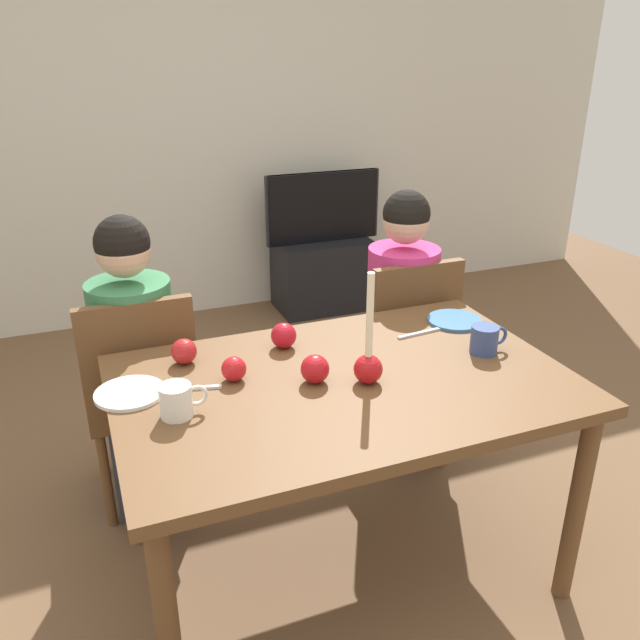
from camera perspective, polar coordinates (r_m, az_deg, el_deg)
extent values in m
plane|color=brown|center=(2.46, 1.84, -20.81)|extent=(7.68, 7.68, 0.00)
cube|color=beige|center=(4.29, -12.45, 17.29)|extent=(6.40, 0.10, 2.60)
cube|color=brown|center=(2.02, 2.10, -5.74)|extent=(1.40, 0.90, 0.04)
cylinder|color=brown|center=(1.83, -13.24, -25.39)|extent=(0.06, 0.06, 0.71)
cylinder|color=brown|center=(2.27, 21.72, -15.21)|extent=(0.06, 0.06, 0.71)
cylinder|color=brown|center=(2.42, -16.31, -11.84)|extent=(0.06, 0.06, 0.71)
cylinder|color=brown|center=(2.77, 10.99, -6.43)|extent=(0.06, 0.06, 0.71)
cube|color=brown|center=(2.64, -15.57, -6.66)|extent=(0.40, 0.40, 0.04)
cube|color=brown|center=(2.37, -15.65, -3.56)|extent=(0.40, 0.04, 0.45)
cylinder|color=brown|center=(2.91, -12.18, -8.40)|extent=(0.04, 0.04, 0.41)
cylinder|color=brown|center=(2.89, -18.89, -9.45)|extent=(0.04, 0.04, 0.41)
cylinder|color=brown|center=(2.63, -10.82, -12.08)|extent=(0.04, 0.04, 0.41)
cylinder|color=brown|center=(2.61, -18.33, -13.29)|extent=(0.04, 0.04, 0.41)
cube|color=brown|center=(2.92, 6.52, -2.83)|extent=(0.40, 0.40, 0.04)
cube|color=brown|center=(2.68, 8.53, 0.31)|extent=(0.40, 0.04, 0.45)
cylinder|color=brown|center=(3.23, 7.62, -4.68)|extent=(0.04, 0.04, 0.41)
cylinder|color=brown|center=(3.10, 2.06, -5.81)|extent=(0.04, 0.04, 0.41)
cylinder|color=brown|center=(2.98, 10.77, -7.49)|extent=(0.04, 0.04, 0.41)
cylinder|color=brown|center=(2.83, 4.84, -8.90)|extent=(0.04, 0.04, 0.41)
cube|color=#33384C|center=(2.70, -14.96, -10.94)|extent=(0.28, 0.28, 0.45)
cylinder|color=#387A4C|center=(2.48, -16.06, -1.98)|extent=(0.30, 0.30, 0.48)
sphere|color=tan|center=(2.35, -17.01, 5.86)|extent=(0.19, 0.19, 0.19)
sphere|color=black|center=(2.35, -17.10, 6.56)|extent=(0.19, 0.19, 0.19)
cube|color=#33384C|center=(2.98, 6.79, -6.76)|extent=(0.28, 0.28, 0.45)
cylinder|color=#D1337A|center=(2.78, 7.24, 1.57)|extent=(0.30, 0.30, 0.48)
sphere|color=tan|center=(2.67, 7.62, 8.67)|extent=(0.19, 0.19, 0.19)
sphere|color=black|center=(2.66, 7.65, 9.29)|extent=(0.19, 0.19, 0.19)
cube|color=black|center=(4.47, 0.26, 4.06)|extent=(0.64, 0.40, 0.48)
cube|color=black|center=(4.34, 0.27, 9.95)|extent=(0.79, 0.04, 0.46)
cube|color=black|center=(4.33, 0.28, 9.94)|extent=(0.76, 0.05, 0.46)
sphere|color=red|center=(1.98, 4.27, -4.35)|extent=(0.09, 0.09, 0.09)
cylinder|color=#EFE5C6|center=(1.90, 4.43, 0.41)|extent=(0.02, 0.02, 0.27)
cylinder|color=white|center=(2.00, -16.45, -6.21)|extent=(0.21, 0.21, 0.01)
cylinder|color=teal|center=(2.46, 11.80, -0.03)|extent=(0.20, 0.20, 0.01)
cylinder|color=white|center=(1.84, -12.61, -6.99)|extent=(0.09, 0.09, 0.09)
torus|color=white|center=(1.85, -10.85, -6.58)|extent=(0.06, 0.01, 0.06)
cylinder|color=#33477F|center=(2.22, 14.29, -1.68)|extent=(0.09, 0.09, 0.09)
torus|color=#33477F|center=(2.26, 15.51, -1.34)|extent=(0.07, 0.01, 0.07)
cube|color=silver|center=(1.99, -11.28, -5.94)|extent=(0.18, 0.06, 0.01)
cube|color=silver|center=(2.33, 8.77, -1.16)|extent=(0.18, 0.03, 0.01)
sphere|color=#B01D1F|center=(2.13, -11.93, -2.73)|extent=(0.08, 0.08, 0.08)
sphere|color=red|center=(2.20, -3.23, -1.38)|extent=(0.09, 0.09, 0.09)
sphere|color=red|center=(2.00, -7.62, -4.30)|extent=(0.08, 0.08, 0.08)
sphere|color=red|center=(1.97, -0.45, -4.35)|extent=(0.09, 0.09, 0.09)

